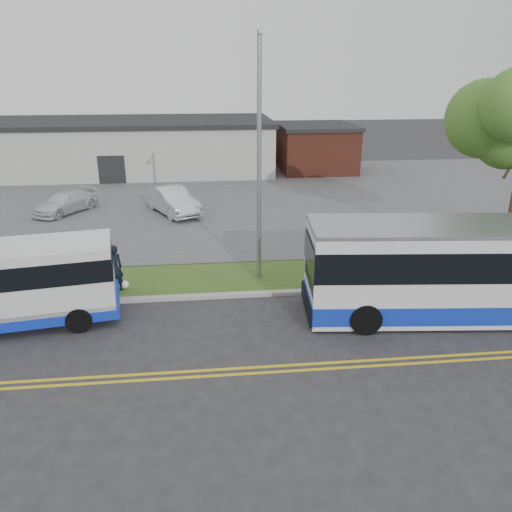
{
  "coord_description": "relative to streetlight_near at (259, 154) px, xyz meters",
  "views": [
    {
      "loc": [
        0.79,
        -16.44,
        8.31
      ],
      "look_at": [
        2.71,
        1.26,
        1.6
      ],
      "focal_mm": 35.0,
      "sensor_mm": 36.0,
      "label": 1
    }
  ],
  "objects": [
    {
      "name": "ground",
      "position": [
        -3.0,
        -2.73,
        -5.23
      ],
      "size": [
        140.0,
        140.0,
        0.0
      ],
      "primitive_type": "plane",
      "color": "#28282B",
      "rests_on": "ground"
    },
    {
      "name": "lane_line_north",
      "position": [
        -3.0,
        -6.58,
        -5.23
      ],
      "size": [
        70.0,
        0.12,
        0.01
      ],
      "primitive_type": "cube",
      "color": "gold",
      "rests_on": "ground"
    },
    {
      "name": "lane_line_south",
      "position": [
        -3.0,
        -6.88,
        -5.23
      ],
      "size": [
        70.0,
        0.12,
        0.01
      ],
      "primitive_type": "cube",
      "color": "gold",
      "rests_on": "ground"
    },
    {
      "name": "curb",
      "position": [
        -3.0,
        -1.63,
        -5.16
      ],
      "size": [
        80.0,
        0.3,
        0.15
      ],
      "primitive_type": "cube",
      "color": "#9E9B93",
      "rests_on": "ground"
    },
    {
      "name": "verge",
      "position": [
        -3.0,
        0.17,
        -5.18
      ],
      "size": [
        80.0,
        3.3,
        0.1
      ],
      "primitive_type": "cube",
      "color": "#2B4F1A",
      "rests_on": "ground"
    },
    {
      "name": "parking_lot",
      "position": [
        -3.0,
        14.27,
        -5.18
      ],
      "size": [
        80.0,
        25.0,
        0.1
      ],
      "primitive_type": "cube",
      "color": "#4C4C4F",
      "rests_on": "ground"
    },
    {
      "name": "commercial_building",
      "position": [
        -9.0,
        24.27,
        -3.05
      ],
      "size": [
        25.4,
        10.4,
        4.35
      ],
      "color": "#9E9E99",
      "rests_on": "ground"
    },
    {
      "name": "brick_wing",
      "position": [
        7.5,
        23.27,
        -3.27
      ],
      "size": [
        6.3,
        7.3,
        3.9
      ],
      "color": "brown",
      "rests_on": "ground"
    },
    {
      "name": "streetlight_near",
      "position": [
        0.0,
        0.0,
        0.0
      ],
      "size": [
        0.35,
        1.53,
        9.5
      ],
      "color": "gray",
      "rests_on": "verge"
    },
    {
      "name": "shuttle_bus",
      "position": [
        -8.42,
        -2.96,
        -3.72
      ],
      "size": [
        7.66,
        3.5,
        2.84
      ],
      "rotation": [
        0.0,
        0.0,
        0.16
      ],
      "color": "#102CB2",
      "rests_on": "ground"
    },
    {
      "name": "transit_bus",
      "position": [
        7.39,
        -4.01,
        -3.51
      ],
      "size": [
        12.47,
        3.91,
        3.4
      ],
      "rotation": [
        0.0,
        0.0,
        -0.09
      ],
      "color": "silver",
      "rests_on": "ground"
    },
    {
      "name": "pedestrian",
      "position": [
        -5.74,
        -0.83,
        -4.17
      ],
      "size": [
        0.84,
        0.76,
        1.92
      ],
      "primitive_type": "imported",
      "rotation": [
        0.0,
        0.0,
        3.71
      ],
      "color": "black",
      "rests_on": "verge"
    },
    {
      "name": "parked_car_a",
      "position": [
        -4.05,
        10.31,
        -4.34
      ],
      "size": [
        3.68,
        5.03,
        1.58
      ],
      "primitive_type": "imported",
      "rotation": [
        0.0,
        0.0,
        0.47
      ],
      "color": "silver",
      "rests_on": "parking_lot"
    },
    {
      "name": "parked_car_b",
      "position": [
        -10.51,
        11.23,
        -4.51
      ],
      "size": [
        3.77,
        4.59,
        1.25
      ],
      "primitive_type": "imported",
      "rotation": [
        0.0,
        0.0,
        -0.56
      ],
      "color": "silver",
      "rests_on": "parking_lot"
    },
    {
      "name": "grocery_bag_left",
      "position": [
        -6.04,
        -1.08,
        -4.97
      ],
      "size": [
        0.32,
        0.32,
        0.32
      ],
      "primitive_type": "sphere",
      "color": "white",
      "rests_on": "verge"
    },
    {
      "name": "grocery_bag_right",
      "position": [
        -5.44,
        -0.58,
        -4.97
      ],
      "size": [
        0.32,
        0.32,
        0.32
      ],
      "primitive_type": "sphere",
      "color": "white",
      "rests_on": "verge"
    }
  ]
}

